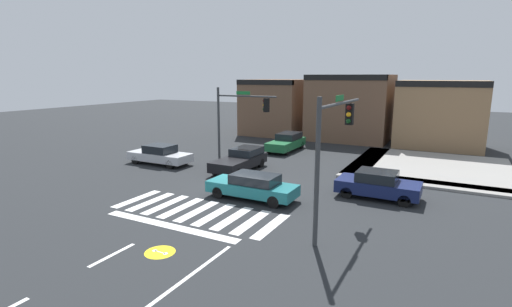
% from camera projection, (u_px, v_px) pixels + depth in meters
% --- Properties ---
extents(ground_plane, '(120.00, 120.00, 0.00)m').
position_uv_depth(ground_plane, '(245.00, 187.00, 21.57)').
color(ground_plane, '#232628').
extents(crosswalk_near, '(8.14, 3.06, 0.01)m').
position_uv_depth(crosswalk_near, '(198.00, 211.00, 17.67)').
color(crosswalk_near, silver).
rests_on(crosswalk_near, ground_plane).
extents(lane_markings, '(6.80, 20.25, 0.01)m').
position_uv_depth(lane_markings, '(69.00, 300.00, 10.65)').
color(lane_markings, white).
rests_on(lane_markings, ground_plane).
extents(bike_detector_marking, '(1.10, 1.10, 0.01)m').
position_uv_depth(bike_detector_marking, '(160.00, 252.00, 13.55)').
color(bike_detector_marking, yellow).
rests_on(bike_detector_marking, ground_plane).
extents(curb_corner_northeast, '(10.00, 10.60, 0.15)m').
position_uv_depth(curb_corner_northeast, '(421.00, 167.00, 25.81)').
color(curb_corner_northeast, gray).
rests_on(curb_corner_northeast, ground_plane).
extents(storefront_row, '(22.56, 6.24, 6.31)m').
position_uv_depth(storefront_row, '(349.00, 109.00, 36.89)').
color(storefront_row, brown).
rests_on(storefront_row, ground_plane).
extents(traffic_signal_southeast, '(0.32, 5.75, 5.49)m').
position_uv_depth(traffic_signal_southeast, '(334.00, 136.00, 15.06)').
color(traffic_signal_southeast, '#383A3D').
rests_on(traffic_signal_southeast, ground_plane).
extents(traffic_signal_northwest, '(4.79, 0.32, 5.38)m').
position_uv_depth(traffic_signal_northwest, '(239.00, 112.00, 27.11)').
color(traffic_signal_northwest, '#383A3D').
rests_on(traffic_signal_northwest, ground_plane).
extents(car_black, '(1.86, 4.68, 1.39)m').
position_uv_depth(car_black, '(241.00, 160.00, 25.20)').
color(car_black, black).
rests_on(car_black, ground_plane).
extents(car_green, '(1.77, 4.69, 1.46)m').
position_uv_depth(car_green, '(287.00, 142.00, 31.82)').
color(car_green, '#1E6638').
rests_on(car_green, ground_plane).
extents(car_navy, '(4.11, 1.89, 1.41)m').
position_uv_depth(car_navy, '(378.00, 184.00, 19.47)').
color(car_navy, '#141E4C').
rests_on(car_navy, ground_plane).
extents(car_silver, '(4.66, 1.79, 1.39)m').
position_uv_depth(car_silver, '(160.00, 155.00, 26.94)').
color(car_silver, '#B7BABF').
rests_on(car_silver, ground_plane).
extents(car_teal, '(4.64, 1.71, 1.31)m').
position_uv_depth(car_teal, '(253.00, 186.00, 19.31)').
color(car_teal, '#196B70').
rests_on(car_teal, ground_plane).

